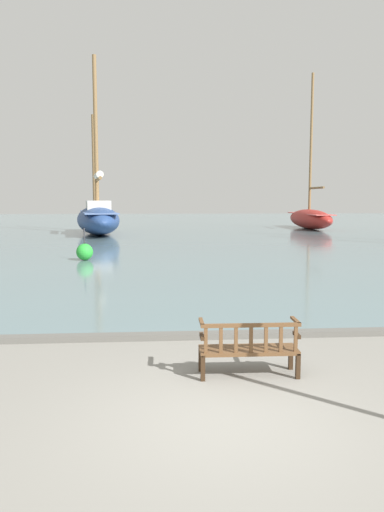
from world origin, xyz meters
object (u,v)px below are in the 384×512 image
park_bench (249,348)px  sailboat_centre_channel (310,218)px  channel_buoy (85,252)px  sailboat_nearest_port (98,217)px

park_bench → sailboat_centre_channel: 39.33m
sailboat_centre_channel → park_bench: bearing=-108.9°
sailboat_centre_channel → channel_buoy: bearing=-128.1°
park_bench → channel_buoy: bearing=107.4°
sailboat_nearest_port → sailboat_centre_channel: bearing=16.6°
sailboat_nearest_port → channel_buoy: sailboat_nearest_port is taller
park_bench → sailboat_centre_channel: size_ratio=0.12×
park_bench → channel_buoy: 15.69m
park_bench → channel_buoy: channel_buoy is taller
park_bench → sailboat_centre_channel: (12.72, 37.21, 0.63)m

